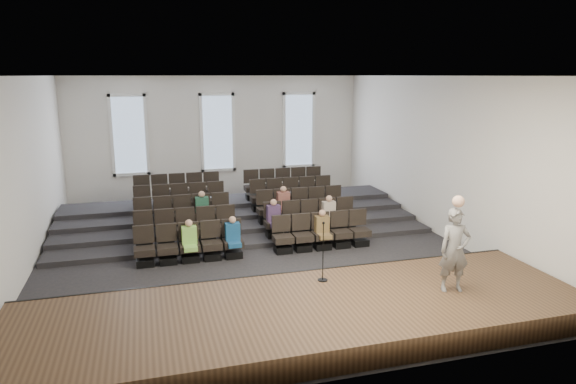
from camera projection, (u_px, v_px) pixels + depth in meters
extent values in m
plane|color=black|center=(254.00, 248.00, 15.23)|extent=(14.00, 14.00, 0.00)
cube|color=white|center=(251.00, 75.00, 14.12)|extent=(12.00, 14.00, 0.02)
cube|color=silver|center=(218.00, 137.00, 21.26)|extent=(12.00, 0.04, 5.00)
cube|color=silver|center=(346.00, 239.00, 8.09)|extent=(12.00, 0.04, 5.00)
cube|color=silver|center=(22.00, 176.00, 13.07)|extent=(0.04, 14.00, 5.00)
cube|color=silver|center=(438.00, 156.00, 16.28)|extent=(0.04, 14.00, 5.00)
cube|color=#4A331F|center=(307.00, 316.00, 10.39)|extent=(11.80, 3.60, 0.50)
cube|color=black|center=(284.00, 283.00, 12.05)|extent=(11.80, 0.06, 0.52)
cube|color=black|center=(240.00, 224.00, 17.40)|extent=(11.80, 4.80, 0.15)
cube|color=black|center=(237.00, 218.00, 17.87)|extent=(11.80, 3.75, 0.30)
cube|color=black|center=(234.00, 212.00, 18.35)|extent=(11.80, 2.70, 0.45)
cube|color=black|center=(232.00, 207.00, 18.82)|extent=(11.80, 1.65, 0.60)
cube|color=black|center=(145.00, 262.00, 13.82)|extent=(0.47, 0.43, 0.20)
cube|color=black|center=(145.00, 251.00, 13.75)|extent=(0.55, 0.50, 0.19)
cube|color=black|center=(144.00, 234.00, 13.85)|extent=(0.55, 0.08, 0.50)
cube|color=black|center=(168.00, 260.00, 13.98)|extent=(0.47, 0.43, 0.20)
cube|color=black|center=(168.00, 249.00, 13.91)|extent=(0.55, 0.50, 0.19)
cube|color=black|center=(166.00, 232.00, 14.01)|extent=(0.55, 0.08, 0.50)
cube|color=black|center=(190.00, 258.00, 14.13)|extent=(0.47, 0.43, 0.20)
cube|color=black|center=(190.00, 247.00, 14.07)|extent=(0.55, 0.50, 0.19)
cube|color=black|center=(189.00, 231.00, 14.17)|extent=(0.55, 0.08, 0.50)
cube|color=black|center=(212.00, 256.00, 14.29)|extent=(0.47, 0.43, 0.20)
cube|color=black|center=(212.00, 245.00, 14.23)|extent=(0.55, 0.50, 0.19)
cube|color=black|center=(210.00, 229.00, 14.33)|extent=(0.55, 0.08, 0.50)
cube|color=black|center=(233.00, 254.00, 14.45)|extent=(0.47, 0.43, 0.20)
cube|color=black|center=(233.00, 243.00, 14.39)|extent=(0.55, 0.50, 0.19)
cube|color=black|center=(232.00, 227.00, 14.49)|extent=(0.55, 0.08, 0.50)
cube|color=black|center=(283.00, 249.00, 14.84)|extent=(0.47, 0.43, 0.20)
cube|color=black|center=(283.00, 239.00, 14.77)|extent=(0.55, 0.50, 0.19)
cube|color=black|center=(281.00, 223.00, 14.88)|extent=(0.55, 0.08, 0.50)
cube|color=black|center=(303.00, 247.00, 15.00)|extent=(0.47, 0.43, 0.20)
cube|color=black|center=(303.00, 237.00, 14.93)|extent=(0.55, 0.50, 0.19)
cube|color=black|center=(301.00, 222.00, 15.04)|extent=(0.55, 0.08, 0.50)
cube|color=black|center=(322.00, 245.00, 15.16)|extent=(0.47, 0.43, 0.20)
cube|color=black|center=(322.00, 235.00, 15.09)|extent=(0.55, 0.50, 0.19)
cube|color=black|center=(320.00, 220.00, 15.20)|extent=(0.55, 0.08, 0.50)
cube|color=black|center=(341.00, 244.00, 15.32)|extent=(0.47, 0.43, 0.20)
cube|color=black|center=(341.00, 234.00, 15.25)|extent=(0.55, 0.50, 0.19)
cube|color=black|center=(339.00, 219.00, 15.36)|extent=(0.55, 0.08, 0.50)
cube|color=black|center=(360.00, 242.00, 15.48)|extent=(0.47, 0.43, 0.20)
cube|color=black|center=(360.00, 232.00, 15.41)|extent=(0.55, 0.50, 0.19)
cube|color=black|center=(357.00, 217.00, 15.52)|extent=(0.55, 0.08, 0.50)
cube|color=black|center=(145.00, 245.00, 14.77)|extent=(0.47, 0.43, 0.20)
cube|color=black|center=(144.00, 234.00, 14.70)|extent=(0.55, 0.50, 0.19)
cube|color=black|center=(143.00, 219.00, 14.80)|extent=(0.55, 0.08, 0.50)
cube|color=black|center=(166.00, 243.00, 14.93)|extent=(0.47, 0.43, 0.20)
cube|color=black|center=(165.00, 233.00, 14.86)|extent=(0.55, 0.50, 0.19)
cube|color=black|center=(164.00, 217.00, 14.96)|extent=(0.55, 0.08, 0.50)
cube|color=black|center=(187.00, 241.00, 15.09)|extent=(0.47, 0.43, 0.20)
cube|color=black|center=(186.00, 231.00, 15.02)|extent=(0.55, 0.50, 0.19)
cube|color=black|center=(185.00, 216.00, 15.12)|extent=(0.55, 0.08, 0.50)
cube|color=black|center=(207.00, 239.00, 15.25)|extent=(0.47, 0.43, 0.20)
cube|color=black|center=(207.00, 229.00, 15.18)|extent=(0.55, 0.50, 0.19)
cube|color=black|center=(206.00, 214.00, 15.28)|extent=(0.55, 0.08, 0.50)
cube|color=black|center=(227.00, 238.00, 15.41)|extent=(0.47, 0.43, 0.20)
cube|color=black|center=(227.00, 228.00, 15.34)|extent=(0.55, 0.50, 0.19)
cube|color=black|center=(226.00, 213.00, 15.44)|extent=(0.55, 0.08, 0.50)
cube|color=black|center=(274.00, 234.00, 15.79)|extent=(0.47, 0.43, 0.20)
cube|color=black|center=(274.00, 224.00, 15.72)|extent=(0.55, 0.50, 0.19)
cube|color=black|center=(272.00, 209.00, 15.83)|extent=(0.55, 0.08, 0.50)
cube|color=black|center=(293.00, 232.00, 15.95)|extent=(0.47, 0.43, 0.20)
cube|color=black|center=(293.00, 223.00, 15.88)|extent=(0.55, 0.50, 0.19)
cube|color=black|center=(291.00, 208.00, 15.99)|extent=(0.55, 0.08, 0.50)
cube|color=black|center=(311.00, 231.00, 16.11)|extent=(0.47, 0.43, 0.20)
cube|color=black|center=(311.00, 221.00, 16.04)|extent=(0.55, 0.50, 0.19)
cube|color=black|center=(309.00, 207.00, 16.15)|extent=(0.55, 0.08, 0.50)
cube|color=black|center=(329.00, 229.00, 16.27)|extent=(0.47, 0.43, 0.20)
cube|color=black|center=(329.00, 220.00, 16.20)|extent=(0.55, 0.50, 0.19)
cube|color=black|center=(327.00, 205.00, 16.31)|extent=(0.55, 0.08, 0.50)
cube|color=black|center=(346.00, 228.00, 16.43)|extent=(0.47, 0.43, 0.20)
cube|color=black|center=(347.00, 218.00, 16.36)|extent=(0.55, 0.50, 0.19)
cube|color=black|center=(345.00, 204.00, 16.47)|extent=(0.55, 0.08, 0.50)
cube|color=black|center=(144.00, 229.00, 15.72)|extent=(0.47, 0.42, 0.20)
cube|color=black|center=(143.00, 220.00, 15.65)|extent=(0.55, 0.50, 0.19)
cube|color=black|center=(142.00, 205.00, 15.75)|extent=(0.55, 0.08, 0.50)
cube|color=black|center=(164.00, 228.00, 15.88)|extent=(0.47, 0.42, 0.20)
cube|color=black|center=(163.00, 218.00, 15.81)|extent=(0.55, 0.50, 0.19)
cube|color=black|center=(162.00, 204.00, 15.91)|extent=(0.55, 0.08, 0.50)
cube|color=black|center=(184.00, 226.00, 16.04)|extent=(0.47, 0.42, 0.20)
cube|color=black|center=(183.00, 217.00, 15.97)|extent=(0.55, 0.50, 0.19)
cube|color=black|center=(182.00, 202.00, 16.07)|extent=(0.55, 0.08, 0.50)
cube|color=black|center=(203.00, 225.00, 16.20)|extent=(0.47, 0.42, 0.20)
cube|color=black|center=(203.00, 215.00, 16.13)|extent=(0.55, 0.50, 0.19)
cube|color=black|center=(201.00, 201.00, 16.23)|extent=(0.55, 0.08, 0.50)
cube|color=black|center=(222.00, 223.00, 16.36)|extent=(0.47, 0.42, 0.20)
cube|color=black|center=(222.00, 214.00, 16.29)|extent=(0.55, 0.50, 0.19)
cube|color=black|center=(220.00, 200.00, 16.39)|extent=(0.55, 0.08, 0.50)
cube|color=black|center=(266.00, 220.00, 16.74)|extent=(0.47, 0.42, 0.20)
cube|color=black|center=(266.00, 211.00, 16.67)|extent=(0.55, 0.50, 0.19)
cube|color=black|center=(264.00, 197.00, 16.78)|extent=(0.55, 0.08, 0.50)
cube|color=black|center=(284.00, 219.00, 16.90)|extent=(0.47, 0.42, 0.20)
cube|color=black|center=(284.00, 210.00, 16.83)|extent=(0.55, 0.50, 0.19)
cube|color=black|center=(282.00, 196.00, 16.94)|extent=(0.55, 0.08, 0.50)
cube|color=black|center=(301.00, 217.00, 17.06)|extent=(0.47, 0.42, 0.20)
cube|color=black|center=(301.00, 208.00, 16.99)|extent=(0.55, 0.50, 0.19)
cube|color=black|center=(299.00, 195.00, 17.10)|extent=(0.55, 0.08, 0.50)
cube|color=black|center=(318.00, 216.00, 17.22)|extent=(0.47, 0.42, 0.20)
cube|color=black|center=(318.00, 207.00, 17.15)|extent=(0.55, 0.50, 0.19)
cube|color=black|center=(316.00, 194.00, 17.26)|extent=(0.55, 0.08, 0.50)
cube|color=black|center=(335.00, 215.00, 17.38)|extent=(0.47, 0.42, 0.20)
cube|color=black|center=(335.00, 206.00, 17.31)|extent=(0.55, 0.50, 0.19)
cube|color=black|center=(333.00, 193.00, 17.42)|extent=(0.55, 0.08, 0.50)
cube|color=black|center=(143.00, 216.00, 16.67)|extent=(0.47, 0.42, 0.20)
cube|color=black|center=(143.00, 207.00, 16.60)|extent=(0.55, 0.50, 0.19)
cube|color=black|center=(142.00, 193.00, 16.71)|extent=(0.55, 0.08, 0.50)
cube|color=black|center=(162.00, 215.00, 16.83)|extent=(0.47, 0.42, 0.20)
cube|color=black|center=(162.00, 205.00, 16.76)|extent=(0.55, 0.50, 0.19)
cube|color=black|center=(161.00, 192.00, 16.87)|extent=(0.55, 0.08, 0.50)
cube|color=black|center=(181.00, 213.00, 16.99)|extent=(0.47, 0.42, 0.20)
cube|color=black|center=(180.00, 204.00, 16.92)|extent=(0.55, 0.50, 0.19)
cube|color=black|center=(179.00, 191.00, 17.03)|extent=(0.55, 0.08, 0.50)
cube|color=black|center=(199.00, 212.00, 17.15)|extent=(0.47, 0.42, 0.20)
cube|color=black|center=(199.00, 203.00, 17.08)|extent=(0.55, 0.50, 0.19)
cube|color=black|center=(198.00, 190.00, 17.19)|extent=(0.55, 0.08, 0.50)
cube|color=black|center=(217.00, 211.00, 17.31)|extent=(0.47, 0.42, 0.20)
cube|color=black|center=(217.00, 202.00, 17.24)|extent=(0.55, 0.50, 0.19)
cube|color=black|center=(215.00, 189.00, 17.34)|extent=(0.55, 0.08, 0.50)
cube|color=black|center=(259.00, 208.00, 17.69)|extent=(0.47, 0.42, 0.20)
cube|color=black|center=(259.00, 199.00, 17.63)|extent=(0.55, 0.50, 0.19)
cube|color=black|center=(257.00, 186.00, 17.73)|extent=(0.55, 0.08, 0.50)
cube|color=black|center=(276.00, 207.00, 17.85)|extent=(0.47, 0.42, 0.20)
cube|color=black|center=(276.00, 198.00, 17.78)|extent=(0.55, 0.50, 0.19)
cube|color=black|center=(274.00, 185.00, 17.89)|extent=(0.55, 0.08, 0.50)
cube|color=black|center=(292.00, 205.00, 18.01)|extent=(0.47, 0.42, 0.20)
cube|color=black|center=(292.00, 197.00, 17.94)|extent=(0.55, 0.50, 0.19)
cube|color=black|center=(291.00, 184.00, 18.05)|extent=(0.55, 0.08, 0.50)
cube|color=black|center=(308.00, 204.00, 18.17)|extent=(0.47, 0.42, 0.20)
cube|color=black|center=(309.00, 196.00, 18.10)|extent=(0.55, 0.50, 0.19)
cube|color=black|center=(307.00, 183.00, 18.21)|extent=(0.55, 0.08, 0.50)
cube|color=black|center=(324.00, 203.00, 18.33)|extent=(0.47, 0.42, 0.20)
cube|color=black|center=(325.00, 195.00, 18.26)|extent=(0.55, 0.50, 0.19)
cube|color=black|center=(323.00, 182.00, 18.37)|extent=(0.55, 0.08, 0.50)
cube|color=black|center=(143.00, 204.00, 17.62)|extent=(0.47, 0.42, 0.20)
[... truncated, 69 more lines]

